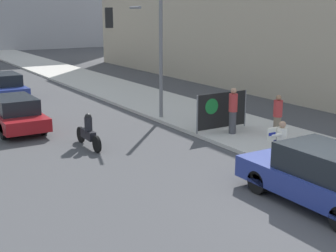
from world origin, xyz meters
The scene contains 11 objects.
ground_plane centered at (0.00, 0.00, 0.00)m, with size 160.00×160.00×0.00m, color #444447.
sidewalk_curb centered at (3.55, 15.00, 0.07)m, with size 4.17×90.00×0.14m, color beige.
seated_protester centered at (2.05, 3.25, 0.81)m, with size 0.92×0.77×1.23m.
jogger_on_sidewalk centered at (3.82, 5.32, 0.97)m, with size 0.34×0.34×1.63m.
pedestrian_behind centered at (2.71, 6.61, 1.07)m, with size 0.34×0.34×1.81m.
protest_banner centered at (2.69, 7.29, 0.95)m, with size 2.48×0.06×1.52m.
traffic_light_pole centered at (0.99, 10.88, 3.58)m, with size 2.40×2.17×5.12m.
parked_car_curbside centered at (0.42, 0.25, 0.76)m, with size 1.88×4.47×1.55m.
car_on_road_nearest centered at (-4.24, 12.32, 0.70)m, with size 1.74×4.64×1.39m.
car_on_road_midblock centered at (-2.95, 19.82, 0.71)m, with size 1.75×4.49×1.43m.
motorcycle_on_road centered at (-2.65, 8.21, 0.54)m, with size 0.28×2.13×1.27m.
Camera 1 is at (-8.75, -7.19, 4.84)m, focal length 50.00 mm.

